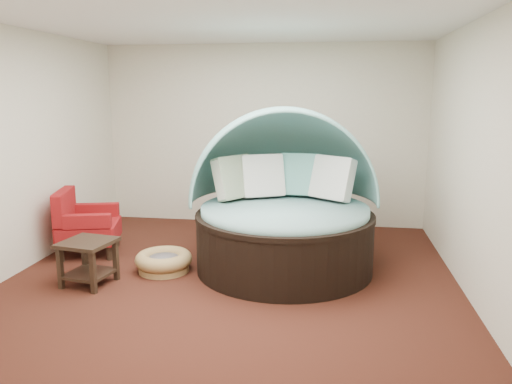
# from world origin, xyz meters

# --- Properties ---
(floor) EXTENTS (5.00, 5.00, 0.00)m
(floor) POSITION_xyz_m (0.00, 0.00, 0.00)
(floor) COLOR #411A12
(floor) RESTS_ON ground
(wall_back) EXTENTS (5.00, 0.00, 5.00)m
(wall_back) POSITION_xyz_m (0.00, 2.50, 1.40)
(wall_back) COLOR beige
(wall_back) RESTS_ON floor
(wall_front) EXTENTS (5.00, 0.00, 5.00)m
(wall_front) POSITION_xyz_m (0.00, -2.50, 1.40)
(wall_front) COLOR beige
(wall_front) RESTS_ON floor
(wall_left) EXTENTS (0.00, 5.00, 5.00)m
(wall_left) POSITION_xyz_m (-2.50, 0.00, 1.40)
(wall_left) COLOR beige
(wall_left) RESTS_ON floor
(wall_right) EXTENTS (0.00, 5.00, 5.00)m
(wall_right) POSITION_xyz_m (2.50, 0.00, 1.40)
(wall_right) COLOR beige
(wall_right) RESTS_ON floor
(ceiling) EXTENTS (5.00, 5.00, 0.00)m
(ceiling) POSITION_xyz_m (0.00, 0.00, 2.80)
(ceiling) COLOR white
(ceiling) RESTS_ON wall_back
(canopy_daybed) EXTENTS (2.48, 2.42, 1.92)m
(canopy_daybed) POSITION_xyz_m (0.53, 0.52, 0.89)
(canopy_daybed) COLOR black
(canopy_daybed) RESTS_ON floor
(pet_basket) EXTENTS (0.88, 0.88, 0.23)m
(pet_basket) POSITION_xyz_m (-0.84, 0.10, 0.12)
(pet_basket) COLOR olive
(pet_basket) RESTS_ON floor
(red_armchair) EXTENTS (0.89, 0.89, 0.85)m
(red_armchair) POSITION_xyz_m (-2.05, 0.56, 0.39)
(red_armchair) COLOR black
(red_armchair) RESTS_ON floor
(side_table) EXTENTS (0.59, 0.59, 0.49)m
(side_table) POSITION_xyz_m (-1.51, -0.42, 0.32)
(side_table) COLOR black
(side_table) RESTS_ON floor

